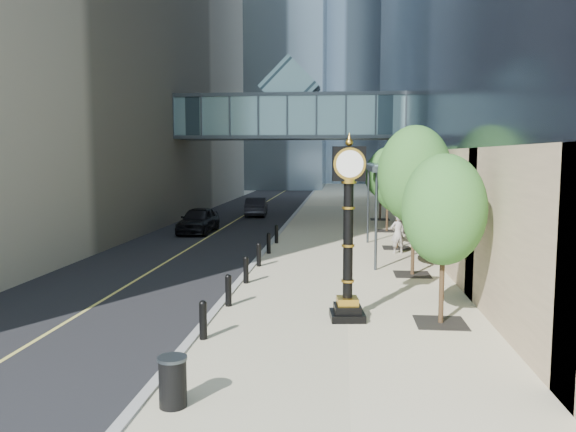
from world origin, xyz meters
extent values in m
plane|color=gray|center=(0.00, 0.00, 0.00)|extent=(320.00, 320.00, 0.00)
cube|color=black|center=(-7.00, 40.00, 0.01)|extent=(8.00, 180.00, 0.02)
cube|color=#B1A888|center=(1.00, 40.00, 0.03)|extent=(8.00, 180.00, 0.06)
cube|color=gray|center=(-3.00, 40.00, 0.04)|extent=(0.25, 180.00, 0.07)
cube|color=#A6BFD1|center=(-6.00, 120.00, 32.50)|extent=(22.00, 22.00, 65.00)
cube|color=slate|center=(-3.00, 28.00, 7.50)|extent=(17.00, 4.00, 3.00)
cube|color=#383F44|center=(-3.00, 28.00, 6.05)|extent=(17.00, 4.20, 0.25)
cube|color=#383F44|center=(-3.00, 28.00, 8.95)|extent=(17.00, 4.20, 0.25)
cube|color=slate|center=(-3.00, 28.00, 9.60)|extent=(4.24, 3.00, 4.24)
cube|color=#383F44|center=(3.50, 14.00, 4.20)|extent=(3.00, 8.00, 0.25)
cube|color=slate|center=(3.50, 14.00, 4.35)|extent=(2.80, 7.80, 0.06)
cylinder|color=#383F44|center=(2.20, 10.30, 2.10)|extent=(0.12, 0.12, 4.20)
cylinder|color=#383F44|center=(2.20, 17.70, 2.10)|extent=(0.12, 0.12, 4.20)
cylinder|color=black|center=(-2.70, 1.00, 0.51)|extent=(0.20, 0.20, 0.90)
cylinder|color=black|center=(-2.70, 4.20, 0.51)|extent=(0.20, 0.20, 0.90)
cylinder|color=black|center=(-2.70, 7.40, 0.51)|extent=(0.20, 0.20, 0.90)
cylinder|color=black|center=(-2.70, 10.60, 0.51)|extent=(0.20, 0.20, 0.90)
cylinder|color=black|center=(-2.70, 13.80, 0.51)|extent=(0.20, 0.20, 0.90)
cylinder|color=black|center=(-2.70, 17.00, 0.51)|extent=(0.20, 0.20, 0.90)
cube|color=black|center=(3.60, 3.00, 0.07)|extent=(1.40, 1.40, 0.02)
cylinder|color=#42311C|center=(3.60, 3.00, 1.32)|extent=(0.14, 0.14, 2.52)
ellipsoid|color=#246224|center=(3.60, 3.00, 3.27)|extent=(2.31, 2.31, 3.08)
cube|color=black|center=(3.60, 9.50, 0.07)|extent=(1.40, 1.40, 0.02)
cylinder|color=#42311C|center=(3.60, 9.50, 1.62)|extent=(0.14, 0.14, 3.12)
ellipsoid|color=#246224|center=(3.60, 9.50, 4.03)|extent=(2.85, 2.85, 3.81)
cube|color=black|center=(3.60, 16.00, 0.07)|extent=(1.40, 1.40, 0.02)
cylinder|color=#42311C|center=(3.60, 16.00, 1.43)|extent=(0.14, 0.14, 2.75)
ellipsoid|color=#246224|center=(3.60, 16.00, 3.56)|extent=(2.52, 2.52, 3.36)
cube|color=black|center=(3.60, 22.50, 0.07)|extent=(1.40, 1.40, 0.02)
cylinder|color=#42311C|center=(3.60, 22.50, 1.45)|extent=(0.14, 0.14, 2.78)
ellipsoid|color=#246224|center=(3.60, 22.50, 3.60)|extent=(2.55, 2.55, 3.40)
cube|color=black|center=(3.60, 29.00, 0.07)|extent=(1.40, 1.40, 0.02)
cylinder|color=#42311C|center=(3.60, 29.00, 1.35)|extent=(0.14, 0.14, 2.59)
ellipsoid|color=#246224|center=(3.60, 29.00, 3.35)|extent=(2.37, 2.37, 3.16)
cube|color=black|center=(0.99, 3.12, 0.17)|extent=(1.07, 1.07, 0.21)
cube|color=black|center=(0.99, 3.12, 0.38)|extent=(0.83, 0.83, 0.21)
cube|color=gold|center=(0.99, 3.12, 0.60)|extent=(0.65, 0.65, 0.21)
cylinder|color=black|center=(0.99, 3.12, 2.37)|extent=(0.28, 0.28, 3.33)
cube|color=black|center=(0.99, 3.12, 4.52)|extent=(0.94, 0.42, 0.97)
cylinder|color=white|center=(0.99, 3.31, 4.52)|extent=(0.75, 0.12, 0.75)
cylinder|color=white|center=(0.99, 2.94, 4.52)|extent=(0.75, 0.12, 0.75)
sphere|color=gold|center=(0.99, 3.12, 5.11)|extent=(0.21, 0.21, 0.21)
cylinder|color=black|center=(-2.30, -2.87, 0.51)|extent=(0.68, 0.68, 0.90)
imported|color=#ADA69F|center=(3.49, 14.42, 1.03)|extent=(0.81, 0.64, 1.93)
imported|color=black|center=(-8.00, 20.90, 0.81)|extent=(1.94, 4.68, 1.58)
imported|color=#222227|center=(-5.97, 31.11, 0.75)|extent=(1.88, 4.51, 1.45)
camera|label=1|loc=(0.82, -12.69, 4.73)|focal=35.00mm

